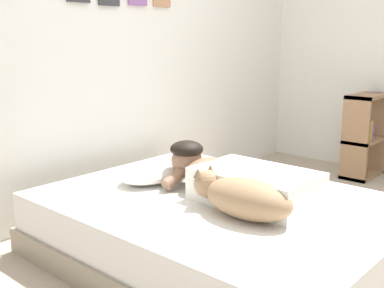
{
  "coord_description": "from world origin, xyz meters",
  "views": [
    {
      "loc": [
        -2.32,
        -1.16,
        1.23
      ],
      "look_at": [
        -0.24,
        0.69,
        0.61
      ],
      "focal_mm": 44.57,
      "sensor_mm": 36.0,
      "label": 1
    }
  ],
  "objects_px": {
    "cell_phone": "(245,206)",
    "pillow": "(156,172)",
    "person_lying": "(235,179)",
    "bed": "(219,230)",
    "coffee_cup": "(169,173)",
    "bookshelf": "(363,136)",
    "dog": "(242,197)"
  },
  "relations": [
    {
      "from": "bookshelf",
      "to": "bed",
      "type": "bearing_deg",
      "value": -178.04
    },
    {
      "from": "bed",
      "to": "bookshelf",
      "type": "xyz_separation_m",
      "value": [
        2.18,
        0.07,
        0.2
      ]
    },
    {
      "from": "bed",
      "to": "pillow",
      "type": "distance_m",
      "value": 0.56
    },
    {
      "from": "coffee_cup",
      "to": "cell_phone",
      "type": "height_order",
      "value": "coffee_cup"
    },
    {
      "from": "dog",
      "to": "coffee_cup",
      "type": "height_order",
      "value": "dog"
    },
    {
      "from": "cell_phone",
      "to": "coffee_cup",
      "type": "bearing_deg",
      "value": 80.87
    },
    {
      "from": "bed",
      "to": "person_lying",
      "type": "bearing_deg",
      "value": -29.8
    },
    {
      "from": "person_lying",
      "to": "bed",
      "type": "bearing_deg",
      "value": 150.2
    },
    {
      "from": "person_lying",
      "to": "coffee_cup",
      "type": "xyz_separation_m",
      "value": [
        0.01,
        0.52,
        -0.07
      ]
    },
    {
      "from": "pillow",
      "to": "person_lying",
      "type": "xyz_separation_m",
      "value": [
        0.07,
        -0.56,
        0.05
      ]
    },
    {
      "from": "pillow",
      "to": "dog",
      "type": "xyz_separation_m",
      "value": [
        -0.15,
        -0.76,
        0.05
      ]
    },
    {
      "from": "bed",
      "to": "coffee_cup",
      "type": "relative_size",
      "value": 15.65
    },
    {
      "from": "person_lying",
      "to": "bookshelf",
      "type": "distance_m",
      "value": 2.11
    },
    {
      "from": "cell_phone",
      "to": "bookshelf",
      "type": "relative_size",
      "value": 0.19
    },
    {
      "from": "coffee_cup",
      "to": "cell_phone",
      "type": "bearing_deg",
      "value": -99.13
    },
    {
      "from": "person_lying",
      "to": "coffee_cup",
      "type": "relative_size",
      "value": 7.36
    },
    {
      "from": "person_lying",
      "to": "dog",
      "type": "height_order",
      "value": "person_lying"
    },
    {
      "from": "dog",
      "to": "bookshelf",
      "type": "relative_size",
      "value": 0.77
    },
    {
      "from": "person_lying",
      "to": "coffee_cup",
      "type": "bearing_deg",
      "value": 89.2
    },
    {
      "from": "coffee_cup",
      "to": "cell_phone",
      "type": "relative_size",
      "value": 0.89
    },
    {
      "from": "bed",
      "to": "dog",
      "type": "distance_m",
      "value": 0.41
    },
    {
      "from": "coffee_cup",
      "to": "bookshelf",
      "type": "relative_size",
      "value": 0.17
    },
    {
      "from": "person_lying",
      "to": "bookshelf",
      "type": "xyz_separation_m",
      "value": [
        2.1,
        0.12,
        -0.09
      ]
    },
    {
      "from": "pillow",
      "to": "dog",
      "type": "height_order",
      "value": "dog"
    },
    {
      "from": "dog",
      "to": "cell_phone",
      "type": "xyz_separation_m",
      "value": [
        0.12,
        0.06,
        -0.1
      ]
    },
    {
      "from": "person_lying",
      "to": "coffee_cup",
      "type": "height_order",
      "value": "person_lying"
    },
    {
      "from": "cell_phone",
      "to": "bookshelf",
      "type": "distance_m",
      "value": 2.22
    },
    {
      "from": "person_lying",
      "to": "cell_phone",
      "type": "distance_m",
      "value": 0.2
    },
    {
      "from": "pillow",
      "to": "person_lying",
      "type": "relative_size",
      "value": 0.57
    },
    {
      "from": "dog",
      "to": "coffee_cup",
      "type": "bearing_deg",
      "value": 72.74
    },
    {
      "from": "cell_phone",
      "to": "pillow",
      "type": "bearing_deg",
      "value": 87.7
    },
    {
      "from": "bed",
      "to": "bookshelf",
      "type": "relative_size",
      "value": 2.61
    }
  ]
}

